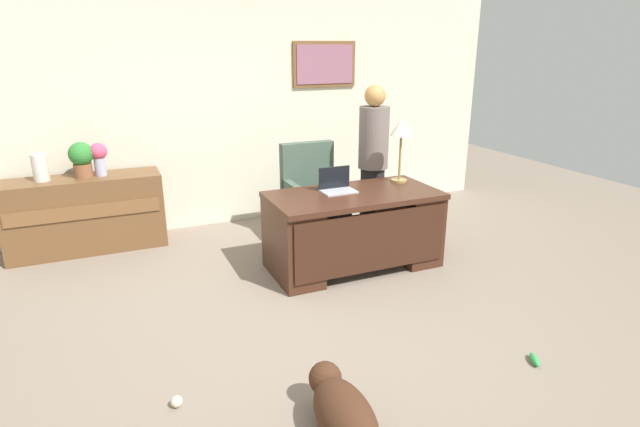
# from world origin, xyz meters

# --- Properties ---
(ground_plane) EXTENTS (12.00, 12.00, 0.00)m
(ground_plane) POSITION_xyz_m (0.00, 0.00, 0.00)
(ground_plane) COLOR gray
(back_wall) EXTENTS (7.00, 0.16, 2.70)m
(back_wall) POSITION_xyz_m (0.01, 2.60, 1.35)
(back_wall) COLOR beige
(back_wall) RESTS_ON ground_plane
(desk) EXTENTS (1.61, 0.81, 0.75)m
(desk) POSITION_xyz_m (0.71, 0.72, 0.40)
(desk) COLOR #422316
(desk) RESTS_ON ground_plane
(credenza) EXTENTS (1.54, 0.50, 0.79)m
(credenza) POSITION_xyz_m (-1.65, 2.25, 0.39)
(credenza) COLOR brown
(credenza) RESTS_ON ground_plane
(armchair) EXTENTS (0.60, 0.59, 1.06)m
(armchair) POSITION_xyz_m (0.65, 1.59, 0.48)
(armchair) COLOR #475B4C
(armchair) RESTS_ON ground_plane
(person_standing) EXTENTS (0.32, 0.32, 1.68)m
(person_standing) POSITION_xyz_m (1.26, 1.36, 0.87)
(person_standing) COLOR #262323
(person_standing) RESTS_ON ground_plane
(dog_lying) EXTENTS (0.34, 0.79, 0.30)m
(dog_lying) POSITION_xyz_m (-0.39, -1.29, 0.16)
(dog_lying) COLOR #472819
(dog_lying) RESTS_ON ground_plane
(laptop) EXTENTS (0.32, 0.22, 0.22)m
(laptop) POSITION_xyz_m (0.59, 0.87, 0.80)
(laptop) COLOR #B2B5BA
(laptop) RESTS_ON desk
(desk_lamp) EXTENTS (0.22, 0.22, 0.65)m
(desk_lamp) POSITION_xyz_m (1.32, 0.94, 1.26)
(desk_lamp) COLOR #9E8447
(desk_lamp) RESTS_ON desk
(vase_with_flowers) EXTENTS (0.17, 0.17, 0.34)m
(vase_with_flowers) POSITION_xyz_m (-1.45, 2.25, 0.99)
(vase_with_flowers) COLOR #B1B4D5
(vase_with_flowers) RESTS_ON credenza
(vase_empty) EXTENTS (0.15, 0.15, 0.27)m
(vase_empty) POSITION_xyz_m (-2.00, 2.25, 0.92)
(vase_empty) COLOR silver
(vase_empty) RESTS_ON credenza
(potted_plant) EXTENTS (0.24, 0.24, 0.36)m
(potted_plant) POSITION_xyz_m (-1.61, 2.25, 0.98)
(potted_plant) COLOR brown
(potted_plant) RESTS_ON credenza
(dog_toy_ball) EXTENTS (0.07, 0.07, 0.07)m
(dog_toy_ball) POSITION_xyz_m (-1.20, -0.68, 0.04)
(dog_toy_ball) COLOR beige
(dog_toy_ball) RESTS_ON ground_plane
(dog_toy_bone) EXTENTS (0.11, 0.16, 0.05)m
(dog_toy_bone) POSITION_xyz_m (1.12, -1.20, 0.03)
(dog_toy_bone) COLOR green
(dog_toy_bone) RESTS_ON ground_plane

